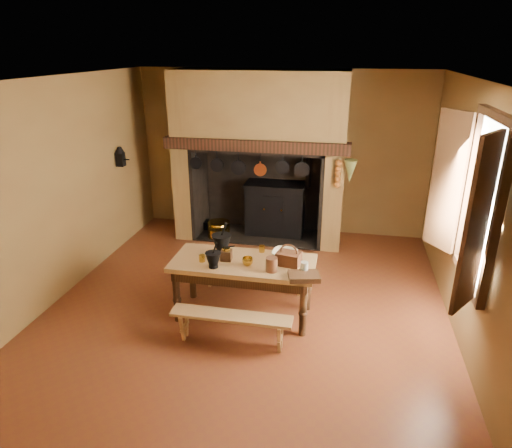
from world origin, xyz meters
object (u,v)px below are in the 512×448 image
(work_table, at_px, (243,270))
(wicker_basket, at_px, (289,258))
(iron_range, at_px, (276,208))
(coffee_grinder, at_px, (226,254))
(bench_front, at_px, (231,322))
(mixing_bowl, at_px, (285,254))

(work_table, height_order, wicker_basket, wicker_basket)
(iron_range, distance_m, work_table, 2.69)
(iron_range, xyz_separation_m, coffee_grinder, (-0.17, -2.70, 0.33))
(iron_range, distance_m, coffee_grinder, 2.72)
(work_table, height_order, coffee_grinder, coffee_grinder)
(iron_range, height_order, bench_front, iron_range)
(coffee_grinder, distance_m, wicker_basket, 0.75)
(iron_range, height_order, wicker_basket, iron_range)
(mixing_bowl, bearing_deg, coffee_grinder, -160.64)
(iron_range, xyz_separation_m, mixing_bowl, (0.50, -2.46, 0.29))
(bench_front, bearing_deg, work_table, 90.00)
(bench_front, bearing_deg, mixing_bowl, 61.27)
(coffee_grinder, bearing_deg, wicker_basket, -1.00)
(mixing_bowl, bearing_deg, wicker_basket, -69.44)
(iron_range, bearing_deg, mixing_bowl, -78.52)
(iron_range, distance_m, mixing_bowl, 2.53)
(coffee_grinder, distance_m, mixing_bowl, 0.71)
(iron_range, relative_size, coffee_grinder, 8.18)
(iron_range, height_order, mixing_bowl, iron_range)
(iron_range, distance_m, wicker_basket, 2.75)
(coffee_grinder, height_order, wicker_basket, wicker_basket)
(work_table, xyz_separation_m, mixing_bowl, (0.46, 0.23, 0.15))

